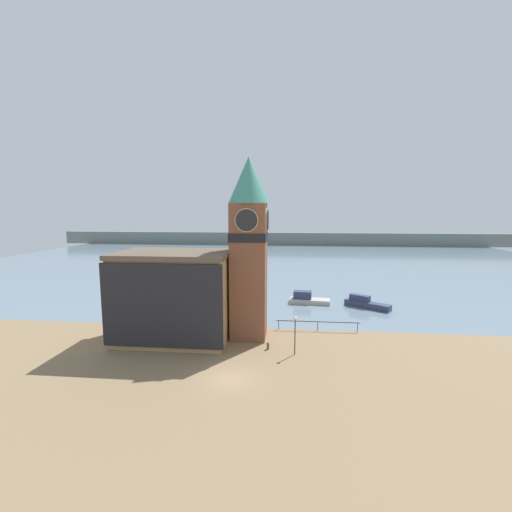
% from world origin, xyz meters
% --- Properties ---
extents(ground_plane, '(160.00, 160.00, 0.00)m').
position_xyz_m(ground_plane, '(0.00, 0.00, 0.00)').
color(ground_plane, '#846B4C').
extents(water, '(160.00, 120.00, 0.00)m').
position_xyz_m(water, '(0.00, 72.41, -0.00)').
color(water, slate).
rests_on(water, ground_plane).
extents(far_shoreline, '(180.00, 3.00, 5.00)m').
position_xyz_m(far_shoreline, '(0.00, 112.41, 2.50)').
color(far_shoreline, slate).
rests_on(far_shoreline, water).
extents(pier_railing, '(9.53, 0.08, 1.09)m').
position_xyz_m(pier_railing, '(8.07, 12.16, 0.94)').
color(pier_railing, '#333338').
rests_on(pier_railing, ground_plane).
extents(clock_tower, '(4.24, 4.24, 19.15)m').
position_xyz_m(clock_tower, '(0.47, 9.62, 10.17)').
color(clock_tower, brown).
rests_on(clock_tower, ground_plane).
extents(pier_building, '(11.85, 7.99, 9.39)m').
position_xyz_m(pier_building, '(-7.32, 8.23, 4.72)').
color(pier_building, tan).
rests_on(pier_building, ground_plane).
extents(boat_near, '(6.09, 2.63, 1.79)m').
position_xyz_m(boat_near, '(7.48, 23.97, 0.64)').
color(boat_near, '#B7B2A8').
rests_on(boat_near, water).
extents(boat_far, '(6.06, 4.76, 1.70)m').
position_xyz_m(boat_far, '(15.61, 22.36, 0.63)').
color(boat_far, '#333856').
rests_on(boat_far, water).
extents(mooring_bollard_near, '(0.27, 0.27, 0.72)m').
position_xyz_m(mooring_bollard_near, '(2.74, 6.27, 0.39)').
color(mooring_bollard_near, brown).
rests_on(mooring_bollard_near, ground_plane).
extents(lamp_post, '(0.32, 0.32, 3.70)m').
position_xyz_m(lamp_post, '(5.37, 5.31, 2.61)').
color(lamp_post, '#2D2D33').
rests_on(lamp_post, ground_plane).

